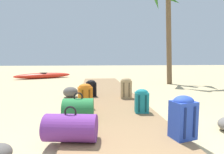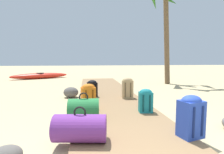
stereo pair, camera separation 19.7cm
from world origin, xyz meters
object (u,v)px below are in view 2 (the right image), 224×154
at_px(duffel_bag_purple, 80,128).
at_px(kayak, 40,76).
at_px(backpack_orange, 88,95).
at_px(backpack_black, 92,88).
at_px(duffel_bag_green, 84,109).
at_px(backpack_blue, 191,115).
at_px(palm_tree_far_right, 168,5).
at_px(backpack_teal, 146,100).
at_px(backpack_tan, 128,87).

xyz_separation_m(duffel_bag_purple, kayak, (-2.70, 8.91, -0.09)).
relative_size(backpack_orange, backpack_black, 1.14).
bearing_deg(backpack_black, duffel_bag_green, -96.07).
distance_m(backpack_blue, kayak, 9.92).
height_order(backpack_black, palm_tree_far_right, palm_tree_far_right).
xyz_separation_m(backpack_blue, duffel_bag_green, (-1.47, 0.91, -0.12)).
bearing_deg(palm_tree_far_right, backpack_black, -140.49).
height_order(duffel_bag_purple, backpack_black, backpack_black).
height_order(backpack_teal, kayak, backpack_teal).
relative_size(backpack_blue, backpack_black, 1.23).
relative_size(backpack_orange, duffel_bag_green, 0.99).
xyz_separation_m(backpack_teal, backpack_blue, (0.23, -1.21, 0.06)).
bearing_deg(palm_tree_far_right, backpack_teal, -119.24).
height_order(backpack_teal, backpack_tan, backpack_tan).
height_order(backpack_orange, duffel_bag_green, backpack_orange).
xyz_separation_m(backpack_black, duffel_bag_green, (-0.21, -2.01, -0.06)).
height_order(backpack_blue, kayak, backpack_blue).
xyz_separation_m(backpack_orange, duffel_bag_purple, (-0.12, -1.59, -0.10)).
height_order(backpack_orange, backpack_black, backpack_orange).
height_order(backpack_teal, backpack_blue, backpack_blue).
bearing_deg(duffel_bag_green, duffel_bag_purple, -92.36).
bearing_deg(backpack_black, palm_tree_far_right, 39.51).
bearing_deg(duffel_bag_purple, duffel_bag_green, 87.64).
xyz_separation_m(duffel_bag_purple, palm_tree_far_right, (3.93, 5.88, 3.46)).
relative_size(duffel_bag_green, backpack_tan, 0.96).
height_order(backpack_blue, backpack_black, backpack_blue).
xyz_separation_m(backpack_orange, duffel_bag_green, (-0.09, -0.76, -0.09)).
bearing_deg(backpack_tan, duffel_bag_purple, -116.00).
relative_size(backpack_blue, palm_tree_far_right, 0.12).
bearing_deg(duffel_bag_green, backpack_blue, -31.66).
bearing_deg(kayak, backpack_blue, -64.91).
height_order(backpack_orange, kayak, backpack_orange).
bearing_deg(palm_tree_far_right, kayak, 155.44).
bearing_deg(backpack_tan, backpack_blue, -83.52).
xyz_separation_m(duffel_bag_green, palm_tree_far_right, (3.89, 5.05, 3.45)).
height_order(backpack_black, duffel_bag_green, duffel_bag_green).
distance_m(backpack_black, backpack_tan, 1.03).
bearing_deg(backpack_blue, duffel_bag_green, 148.34).
xyz_separation_m(duffel_bag_green, kayak, (-2.74, 8.08, -0.10)).
height_order(duffel_bag_purple, palm_tree_far_right, palm_tree_far_right).
distance_m(backpack_orange, backpack_blue, 2.16).
bearing_deg(backpack_black, backpack_tan, -20.29).
bearing_deg(backpack_orange, duffel_bag_purple, -94.48).
bearing_deg(kayak, duffel_bag_green, -71.28).
distance_m(backpack_orange, backpack_black, 1.26).
distance_m(backpack_tan, kayak, 7.53).
bearing_deg(duffel_bag_green, palm_tree_far_right, 52.34).
bearing_deg(backpack_orange, palm_tree_far_right, 48.43).
distance_m(backpack_tan, palm_tree_far_right, 5.48).
bearing_deg(palm_tree_far_right, backpack_blue, -112.17).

